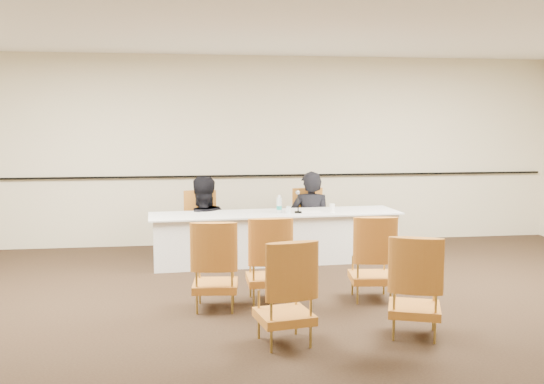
# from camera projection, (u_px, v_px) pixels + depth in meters

# --- Properties ---
(floor) EXTENTS (10.00, 10.00, 0.00)m
(floor) POSITION_uv_depth(u_px,v_px,m) (300.00, 323.00, 5.93)
(floor) COLOR black
(floor) RESTS_ON ground
(ceiling) EXTENTS (10.00, 10.00, 0.00)m
(ceiling) POSITION_uv_depth(u_px,v_px,m) (301.00, 8.00, 5.58)
(ceiling) COLOR white
(ceiling) RESTS_ON ground
(wall_back) EXTENTS (10.00, 0.04, 3.00)m
(wall_back) POSITION_uv_depth(u_px,v_px,m) (254.00, 151.00, 9.69)
(wall_back) COLOR beige
(wall_back) RESTS_ON ground
(wall_rail) EXTENTS (9.80, 0.04, 0.03)m
(wall_rail) POSITION_uv_depth(u_px,v_px,m) (254.00, 176.00, 9.70)
(wall_rail) COLOR black
(wall_rail) RESTS_ON wall_back
(panel_table) EXTENTS (3.53, 1.01, 0.70)m
(panel_table) POSITION_uv_depth(u_px,v_px,m) (276.00, 237.00, 8.48)
(panel_table) COLOR silver
(panel_table) RESTS_ON ground
(panelist_main) EXTENTS (0.70, 0.55, 1.69)m
(panelist_main) POSITION_uv_depth(u_px,v_px,m) (311.00, 227.00, 9.12)
(panelist_main) COLOR black
(panelist_main) RESTS_ON ground
(panelist_main_chair) EXTENTS (0.53, 0.53, 0.95)m
(panelist_main_chair) POSITION_uv_depth(u_px,v_px,m) (311.00, 221.00, 9.11)
(panelist_main_chair) COLOR #AB5D1E
(panelist_main_chair) RESTS_ON ground
(panelist_second) EXTENTS (0.98, 0.84, 1.74)m
(panelist_second) POSITION_uv_depth(u_px,v_px,m) (202.00, 236.00, 8.81)
(panelist_second) COLOR black
(panelist_second) RESTS_ON ground
(panelist_second_chair) EXTENTS (0.53, 0.53, 0.95)m
(panelist_second_chair) POSITION_uv_depth(u_px,v_px,m) (201.00, 224.00, 8.79)
(panelist_second_chair) COLOR #AB5D1E
(panelist_second_chair) RESTS_ON ground
(papers) EXTENTS (0.30, 0.22, 0.00)m
(papers) POSITION_uv_depth(u_px,v_px,m) (310.00, 211.00, 8.54)
(papers) COLOR white
(papers) RESTS_ON panel_table
(microphone) EXTENTS (0.14, 0.23, 0.30)m
(microphone) POSITION_uv_depth(u_px,v_px,m) (298.00, 202.00, 8.39)
(microphone) COLOR black
(microphone) RESTS_ON panel_table
(water_bottle) EXTENTS (0.08, 0.08, 0.25)m
(water_bottle) POSITION_uv_depth(u_px,v_px,m) (279.00, 204.00, 8.43)
(water_bottle) COLOR teal
(water_bottle) RESTS_ON panel_table
(drinking_glass) EXTENTS (0.07, 0.07, 0.10)m
(drinking_glass) POSITION_uv_depth(u_px,v_px,m) (289.00, 210.00, 8.35)
(drinking_glass) COLOR white
(drinking_glass) RESTS_ON panel_table
(coffee_cup) EXTENTS (0.10, 0.10, 0.12)m
(coffee_cup) POSITION_uv_depth(u_px,v_px,m) (332.00, 208.00, 8.47)
(coffee_cup) COLOR white
(coffee_cup) RESTS_ON panel_table
(aud_chair_front_left) EXTENTS (0.55, 0.55, 0.95)m
(aud_chair_front_left) POSITION_uv_depth(u_px,v_px,m) (215.00, 264.00, 6.32)
(aud_chair_front_left) COLOR #AB5D1E
(aud_chair_front_left) RESTS_ON ground
(aud_chair_front_mid) EXTENTS (0.50, 0.50, 0.95)m
(aud_chair_front_mid) POSITION_uv_depth(u_px,v_px,m) (268.00, 259.00, 6.58)
(aud_chair_front_mid) COLOR #AB5D1E
(aud_chair_front_mid) RESTS_ON ground
(aud_chair_front_right) EXTENTS (0.56, 0.56, 0.95)m
(aud_chair_front_right) POSITION_uv_depth(u_px,v_px,m) (372.00, 257.00, 6.66)
(aud_chair_front_right) COLOR #AB5D1E
(aud_chair_front_right) RESTS_ON ground
(aud_chair_back_mid) EXTENTS (0.58, 0.58, 0.95)m
(aud_chair_back_mid) POSITION_uv_depth(u_px,v_px,m) (284.00, 291.00, 5.32)
(aud_chair_back_mid) COLOR #AB5D1E
(aud_chair_back_mid) RESTS_ON ground
(aud_chair_back_right) EXTENTS (0.64, 0.64, 0.95)m
(aud_chair_back_right) POSITION_uv_depth(u_px,v_px,m) (415.00, 285.00, 5.52)
(aud_chair_back_right) COLOR #AB5D1E
(aud_chair_back_right) RESTS_ON ground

